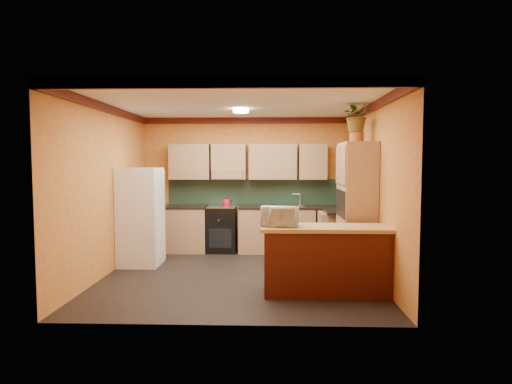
# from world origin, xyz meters

# --- Properties ---
(room_shell) EXTENTS (4.24, 4.24, 2.72)m
(room_shell) POSITION_xyz_m (0.02, 0.28, 2.09)
(room_shell) COLOR black
(room_shell) RESTS_ON ground
(base_cabinets_back) EXTENTS (3.65, 0.60, 0.88)m
(base_cabinets_back) POSITION_xyz_m (0.16, 1.80, 0.44)
(base_cabinets_back) COLOR #A68157
(base_cabinets_back) RESTS_ON ground
(countertop_back) EXTENTS (3.65, 0.62, 0.04)m
(countertop_back) POSITION_xyz_m (0.16, 1.80, 0.90)
(countertop_back) COLOR black
(countertop_back) RESTS_ON base_cabinets_back
(stove) EXTENTS (0.58, 0.58, 0.91)m
(stove) POSITION_xyz_m (-0.47, 1.80, 0.46)
(stove) COLOR black
(stove) RESTS_ON ground
(kettle) EXTENTS (0.22, 0.22, 0.18)m
(kettle) POSITION_xyz_m (-0.37, 1.75, 1.00)
(kettle) COLOR #B00B27
(kettle) RESTS_ON stove
(sink) EXTENTS (0.48, 0.40, 0.03)m
(sink) POSITION_xyz_m (0.93, 1.80, 0.94)
(sink) COLOR silver
(sink) RESTS_ON countertop_back
(base_cabinets_right) EXTENTS (0.60, 0.80, 0.88)m
(base_cabinets_right) POSITION_xyz_m (1.80, 1.10, 0.44)
(base_cabinets_right) COLOR #A68157
(base_cabinets_right) RESTS_ON ground
(countertop_right) EXTENTS (0.62, 0.80, 0.04)m
(countertop_right) POSITION_xyz_m (1.80, 1.10, 0.90)
(countertop_right) COLOR black
(countertop_right) RESTS_ON base_cabinets_right
(fridge) EXTENTS (0.68, 0.66, 1.70)m
(fridge) POSITION_xyz_m (-1.75, 0.62, 0.85)
(fridge) COLOR white
(fridge) RESTS_ON ground
(pantry) EXTENTS (0.48, 0.90, 2.10)m
(pantry) POSITION_xyz_m (1.85, 0.04, 1.05)
(pantry) COLOR #A68157
(pantry) RESTS_ON ground
(fern_pot) EXTENTS (0.22, 0.22, 0.16)m
(fern_pot) POSITION_xyz_m (1.85, 0.09, 2.18)
(fern_pot) COLOR #A54F28
(fern_pot) RESTS_ON pantry
(fern) EXTENTS (0.59, 0.56, 0.52)m
(fern) POSITION_xyz_m (1.85, 0.09, 2.52)
(fern) COLOR #A68157
(fern) RESTS_ON fern_pot
(breakfast_bar) EXTENTS (1.80, 0.55, 0.88)m
(breakfast_bar) POSITION_xyz_m (1.32, -0.91, 0.44)
(breakfast_bar) COLOR #471110
(breakfast_bar) RESTS_ON ground
(bar_top) EXTENTS (1.90, 0.65, 0.05)m
(bar_top) POSITION_xyz_m (1.32, -0.91, 0.91)
(bar_top) COLOR tan
(bar_top) RESTS_ON breakfast_bar
(microwave) EXTENTS (0.53, 0.39, 0.28)m
(microwave) POSITION_xyz_m (0.63, -0.91, 1.07)
(microwave) COLOR white
(microwave) RESTS_ON bar_top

